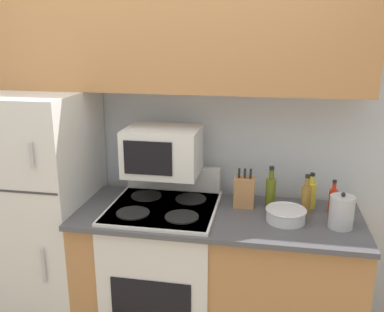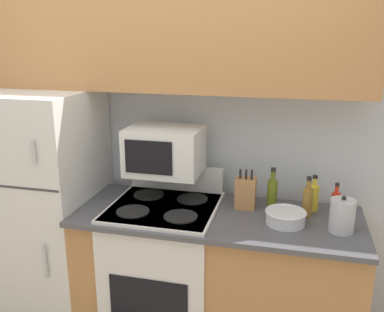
{
  "view_description": "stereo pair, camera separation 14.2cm",
  "coord_description": "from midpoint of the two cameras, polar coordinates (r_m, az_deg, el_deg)",
  "views": [
    {
      "loc": [
        0.65,
        -2.02,
        1.95
      ],
      "look_at": [
        0.22,
        0.28,
        1.26
      ],
      "focal_mm": 40.0,
      "sensor_mm": 36.0,
      "label": 1
    },
    {
      "loc": [
        0.79,
        -1.99,
        1.95
      ],
      "look_at": [
        0.22,
        0.28,
        1.26
      ],
      "focal_mm": 40.0,
      "sensor_mm": 36.0,
      "label": 2
    }
  ],
  "objects": [
    {
      "name": "wall_back",
      "position": [
        2.91,
        -4.06,
        2.83
      ],
      "size": [
        8.0,
        0.05,
        2.55
      ],
      "color": "silver",
      "rests_on": "ground_plane"
    },
    {
      "name": "lower_cabinets",
      "position": [
        2.78,
        1.77,
        -16.17
      ],
      "size": [
        1.68,
        0.67,
        0.91
      ],
      "color": "#B27A47",
      "rests_on": "ground_plane"
    },
    {
      "name": "refrigerator",
      "position": [
        3.05,
        -21.34,
        -7.07
      ],
      "size": [
        0.74,
        0.72,
        1.6
      ],
      "color": "silver",
      "rests_on": "ground_plane"
    },
    {
      "name": "upper_cabinets",
      "position": [
        2.65,
        -5.39,
        15.13
      ],
      "size": [
        2.42,
        0.32,
        0.6
      ],
      "color": "#B27A47",
      "rests_on": "refrigerator"
    },
    {
      "name": "stove",
      "position": [
        2.82,
        -5.18,
        -15.16
      ],
      "size": [
        0.64,
        0.65,
        1.09
      ],
      "color": "silver",
      "rests_on": "ground_plane"
    },
    {
      "name": "microwave",
      "position": [
        2.64,
        -5.47,
        0.68
      ],
      "size": [
        0.45,
        0.35,
        0.29
      ],
      "color": "silver",
      "rests_on": "stove"
    },
    {
      "name": "knife_block",
      "position": [
        2.63,
        5.46,
        -4.77
      ],
      "size": [
        0.12,
        0.1,
        0.24
      ],
      "color": "#B27A47",
      "rests_on": "lower_cabinets"
    },
    {
      "name": "bowl",
      "position": [
        2.48,
        10.79,
        -7.69
      ],
      "size": [
        0.23,
        0.23,
        0.08
      ],
      "color": "silver",
      "rests_on": "lower_cabinets"
    },
    {
      "name": "bottle_vinegar",
      "position": [
        2.59,
        13.45,
        -5.51
      ],
      "size": [
        0.06,
        0.06,
        0.24
      ],
      "color": "olive",
      "rests_on": "lower_cabinets"
    },
    {
      "name": "bottle_hot_sauce",
      "position": [
        2.65,
        16.84,
        -5.6
      ],
      "size": [
        0.05,
        0.05,
        0.2
      ],
      "color": "red",
      "rests_on": "lower_cabinets"
    },
    {
      "name": "bottle_cooking_spray",
      "position": [
        2.68,
        14.14,
        -4.94
      ],
      "size": [
        0.06,
        0.06,
        0.22
      ],
      "color": "gold",
      "rests_on": "lower_cabinets"
    },
    {
      "name": "bottle_olive_oil",
      "position": [
        2.63,
        8.92,
        -4.69
      ],
      "size": [
        0.06,
        0.06,
        0.26
      ],
      "color": "#5B6619",
      "rests_on": "lower_cabinets"
    },
    {
      "name": "kettle",
      "position": [
        2.46,
        17.76,
        -7.14
      ],
      "size": [
        0.13,
        0.13,
        0.2
      ],
      "color": "#B7B7BC",
      "rests_on": "lower_cabinets"
    }
  ]
}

